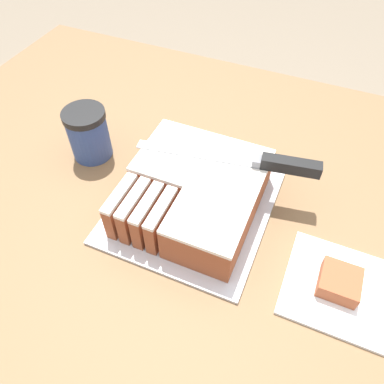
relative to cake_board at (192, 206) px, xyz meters
name	(u,v)px	position (x,y,z in m)	size (l,w,h in m)	color
ground_plane	(197,383)	(0.04, -0.05, -0.95)	(8.00, 8.00, 0.00)	#7F705B
countertop	(199,336)	(0.04, -0.05, -0.48)	(1.40, 1.10, 0.95)	brown
cake_board	(192,206)	(0.00, 0.00, 0.00)	(0.27, 0.29, 0.01)	silver
cake	(195,191)	(0.00, 0.00, 0.04)	(0.22, 0.24, 0.07)	#994C2D
knife	(269,163)	(0.11, 0.07, 0.09)	(0.32, 0.07, 0.02)	silver
coffee_cup	(88,134)	(-0.24, 0.05, 0.05)	(0.08, 0.08, 0.11)	#334C8C
paper_napkin	(336,287)	(0.27, -0.06, 0.00)	(0.16, 0.16, 0.01)	white
brownie	(339,282)	(0.27, -0.06, 0.02)	(0.06, 0.06, 0.03)	#994C2D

